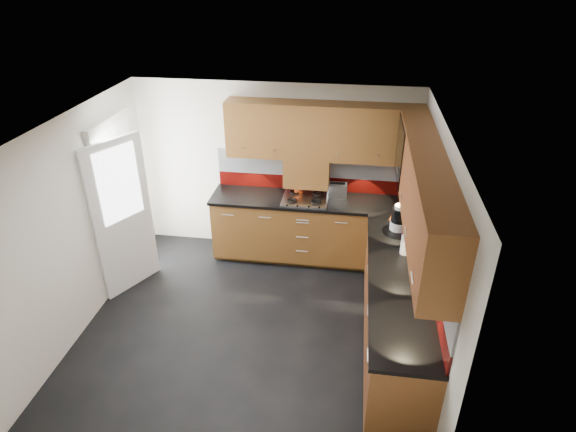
% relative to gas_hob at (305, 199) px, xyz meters
% --- Properties ---
extents(room, '(4.00, 3.80, 2.64)m').
position_rel_gas_hob_xyz_m(room, '(-0.45, -1.47, 0.54)').
color(room, black).
extents(base_cabinets, '(2.70, 3.20, 0.95)m').
position_rel_gas_hob_xyz_m(base_cabinets, '(0.62, -0.75, -0.52)').
color(base_cabinets, '#613115').
rests_on(base_cabinets, room).
extents(countertop, '(2.72, 3.22, 0.04)m').
position_rel_gas_hob_xyz_m(countertop, '(0.60, -0.77, -0.04)').
color(countertop, black).
rests_on(countertop, base_cabinets).
extents(backsplash, '(2.70, 3.20, 0.54)m').
position_rel_gas_hob_xyz_m(backsplash, '(0.83, -0.54, 0.25)').
color(backsplash, maroon).
rests_on(backsplash, countertop).
extents(upper_cabinets, '(2.50, 3.20, 0.72)m').
position_rel_gas_hob_xyz_m(upper_cabinets, '(0.78, -0.69, 0.88)').
color(upper_cabinets, '#613115').
rests_on(upper_cabinets, room).
extents(extractor_hood, '(0.60, 0.33, 0.40)m').
position_rel_gas_hob_xyz_m(extractor_hood, '(0.00, 0.17, 0.32)').
color(extractor_hood, '#613115').
rests_on(extractor_hood, room).
extents(glass_cabinet, '(0.32, 0.80, 0.66)m').
position_rel_gas_hob_xyz_m(glass_cabinet, '(1.26, -0.40, 0.91)').
color(glass_cabinet, black).
rests_on(glass_cabinet, room).
extents(back_door, '(0.42, 1.19, 2.04)m').
position_rel_gas_hob_xyz_m(back_door, '(-2.23, -0.72, 0.08)').
color(back_door, white).
rests_on(back_door, room).
extents(gas_hob, '(0.60, 0.53, 0.05)m').
position_rel_gas_hob_xyz_m(gas_hob, '(0.00, 0.00, 0.00)').
color(gas_hob, silver).
rests_on(gas_hob, countertop).
extents(utensil_pot, '(0.12, 0.12, 0.42)m').
position_rel_gas_hob_xyz_m(utensil_pot, '(-0.11, 0.17, 0.08)').
color(utensil_pot, '#EE4A16').
rests_on(utensil_pot, countertop).
extents(toaster, '(0.27, 0.17, 0.19)m').
position_rel_gas_hob_xyz_m(toaster, '(0.41, 0.16, 0.08)').
color(toaster, silver).
rests_on(toaster, countertop).
extents(food_processor, '(0.19, 0.19, 0.32)m').
position_rel_gas_hob_xyz_m(food_processor, '(1.18, -0.62, 0.13)').
color(food_processor, white).
rests_on(food_processor, countertop).
extents(paper_towel, '(0.14, 0.14, 0.23)m').
position_rel_gas_hob_xyz_m(paper_towel, '(1.22, -1.14, 0.10)').
color(paper_towel, white).
rests_on(paper_towel, countertop).
extents(orange_cloth, '(0.16, 0.15, 0.01)m').
position_rel_gas_hob_xyz_m(orange_cloth, '(1.16, -0.39, -0.01)').
color(orange_cloth, orange).
rests_on(orange_cloth, countertop).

